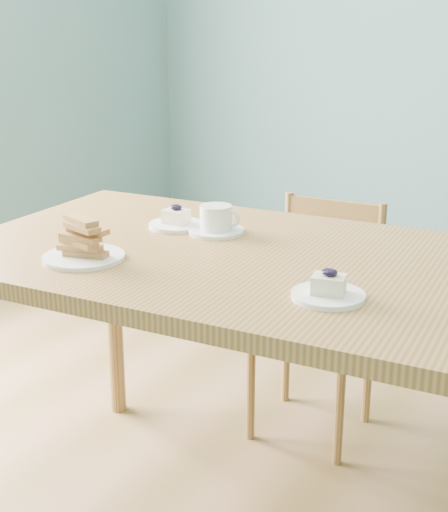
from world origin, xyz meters
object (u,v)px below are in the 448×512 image
(dining_table, at_px, (249,285))
(dining_chair, at_px, (317,318))
(coffee_cup, at_px, (216,221))
(cheesecake_plate_near, at_px, (328,291))
(cheesecake_plate_far, at_px, (176,221))
(biscotti_plate, at_px, (83,245))

(dining_table, distance_m, dining_chair, 0.70)
(dining_chair, height_order, coffee_cup, coffee_cup)
(cheesecake_plate_near, xyz_separation_m, coffee_cup, (-0.49, 0.29, 0.02))
(dining_table, distance_m, cheesecake_plate_near, 0.36)
(dining_table, relative_size, cheesecake_plate_far, 10.34)
(cheesecake_plate_far, bearing_deg, cheesecake_plate_near, -23.74)
(cheesecake_plate_far, xyz_separation_m, coffee_cup, (0.13, 0.01, 0.02))
(cheesecake_plate_near, xyz_separation_m, biscotti_plate, (-0.63, -0.10, 0.02))
(dining_chair, height_order, cheesecake_plate_far, cheesecake_plate_far)
(cheesecake_plate_near, xyz_separation_m, cheesecake_plate_far, (-0.62, 0.27, -0.00))
(dining_chair, bearing_deg, cheesecake_plate_far, -119.35)
(dining_chair, xyz_separation_m, coffee_cup, (-0.09, -0.49, 0.45))
(coffee_cup, bearing_deg, cheesecake_plate_near, -44.85)
(dining_table, relative_size, biscotti_plate, 8.04)
(dining_table, xyz_separation_m, dining_chair, (-0.09, 0.61, -0.33))
(cheesecake_plate_near, bearing_deg, biscotti_plate, -171.28)
(cheesecake_plate_near, height_order, coffee_cup, coffee_cup)
(dining_table, relative_size, cheesecake_plate_near, 10.29)
(biscotti_plate, bearing_deg, dining_table, 39.13)
(cheesecake_plate_far, height_order, coffee_cup, coffee_cup)
(cheesecake_plate_near, height_order, biscotti_plate, biscotti_plate)
(dining_table, xyz_separation_m, coffee_cup, (-0.18, 0.12, 0.12))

